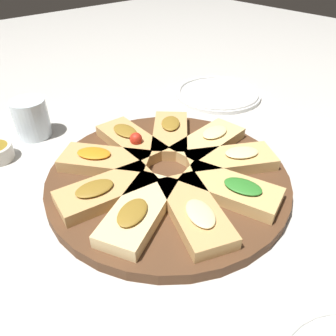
# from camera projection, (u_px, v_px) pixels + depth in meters

# --- Properties ---
(ground_plane) EXTENTS (3.00, 3.00, 0.00)m
(ground_plane) POSITION_uv_depth(u_px,v_px,m) (168.00, 182.00, 0.60)
(ground_plane) COLOR beige
(serving_board) EXTENTS (0.43, 0.43, 0.02)m
(serving_board) POSITION_uv_depth(u_px,v_px,m) (168.00, 177.00, 0.59)
(serving_board) COLOR #51331E
(serving_board) RESTS_ON ground_plane
(focaccia_slice_0) EXTENTS (0.17, 0.12, 0.03)m
(focaccia_slice_0) POSITION_uv_depth(u_px,v_px,m) (195.00, 212.00, 0.49)
(focaccia_slice_0) COLOR tan
(focaccia_slice_0) RESTS_ON serving_board
(focaccia_slice_1) EXTENTS (0.17, 0.12, 0.03)m
(focaccia_slice_1) POSITION_uv_depth(u_px,v_px,m) (231.00, 189.00, 0.53)
(focaccia_slice_1) COLOR tan
(focaccia_slice_1) RESTS_ON serving_board
(focaccia_slice_2) EXTENTS (0.14, 0.17, 0.03)m
(focaccia_slice_2) POSITION_uv_depth(u_px,v_px,m) (231.00, 160.00, 0.60)
(focaccia_slice_2) COLOR tan
(focaccia_slice_2) RESTS_ON serving_board
(focaccia_slice_3) EXTENTS (0.08, 0.17, 0.03)m
(focaccia_slice_3) POSITION_uv_depth(u_px,v_px,m) (209.00, 142.00, 0.65)
(focaccia_slice_3) COLOR #DBB775
(focaccia_slice_3) RESTS_ON serving_board
(focaccia_slice_4) EXTENTS (0.16, 0.16, 0.03)m
(focaccia_slice_4) POSITION_uv_depth(u_px,v_px,m) (170.00, 134.00, 0.67)
(focaccia_slice_4) COLOR tan
(focaccia_slice_4) RESTS_ON serving_board
(focaccia_slice_5) EXTENTS (0.16, 0.08, 0.04)m
(focaccia_slice_5) POSITION_uv_depth(u_px,v_px,m) (131.00, 140.00, 0.65)
(focaccia_slice_5) COLOR tan
(focaccia_slice_5) RESTS_ON serving_board
(focaccia_slice_6) EXTENTS (0.17, 0.15, 0.03)m
(focaccia_slice_6) POSITION_uv_depth(u_px,v_px,m) (105.00, 160.00, 0.59)
(focaccia_slice_6) COLOR tan
(focaccia_slice_6) RESTS_ON serving_board
(focaccia_slice_7) EXTENTS (0.09, 0.17, 0.03)m
(focaccia_slice_7) POSITION_uv_depth(u_px,v_px,m) (106.00, 191.00, 0.53)
(focaccia_slice_7) COLOR tan
(focaccia_slice_7) RESTS_ON serving_board
(focaccia_slice_8) EXTENTS (0.13, 0.17, 0.03)m
(focaccia_slice_8) POSITION_uv_depth(u_px,v_px,m) (139.00, 211.00, 0.49)
(focaccia_slice_8) COLOR #E5C689
(focaccia_slice_8) RESTS_ON serving_board
(plate_left) EXTENTS (0.23, 0.23, 0.02)m
(plate_left) POSITION_uv_depth(u_px,v_px,m) (218.00, 93.00, 0.89)
(plate_left) COLOR white
(plate_left) RESTS_ON ground_plane
(water_glass) EXTENTS (0.07, 0.07, 0.08)m
(water_glass) POSITION_uv_depth(u_px,v_px,m) (31.00, 119.00, 0.70)
(water_glass) COLOR silver
(water_glass) RESTS_ON ground_plane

